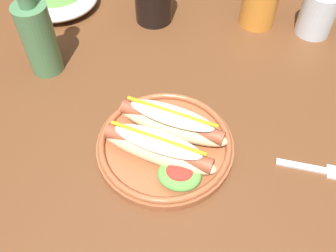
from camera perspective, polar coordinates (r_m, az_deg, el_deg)
name	(u,v)px	position (r m, az deg, el deg)	size (l,w,h in m)	color
ground_plane	(166,234)	(1.40, -0.34, -15.98)	(8.00, 8.00, 0.00)	#3D2D23
dining_table	(165,123)	(0.85, -0.53, 0.45)	(1.23, 0.85, 0.74)	brown
hot_dog_plate	(166,142)	(0.65, -0.36, -2.41)	(0.24, 0.24, 0.08)	#9E5633
fork	(318,170)	(0.70, 21.77, -6.15)	(0.12, 0.03, 0.00)	silver
water_cup	(318,13)	(0.94, 21.78, 15.62)	(0.08, 0.08, 0.10)	silver
glass_bottle	(37,34)	(0.80, -19.19, 13.03)	(0.07, 0.07, 0.24)	#4C7F51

